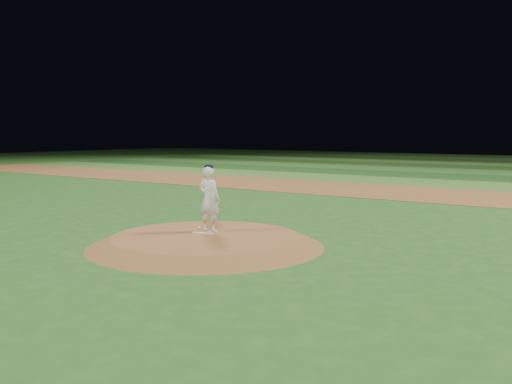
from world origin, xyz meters
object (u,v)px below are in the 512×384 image
pitchers_mound (206,241)px  pitcher_on_mound (209,198)px  pitching_rubber (203,233)px  rosin_bag (200,228)px

pitchers_mound → pitcher_on_mound: pitcher_on_mound is taller
pitching_rubber → rosin_bag: bearing=124.2°
pitching_rubber → pitcher_on_mound: size_ratio=0.32×
pitchers_mound → pitching_rubber: pitching_rubber is taller
rosin_bag → pitcher_on_mound: bearing=-16.0°
pitchers_mound → pitcher_on_mound: size_ratio=3.36×
pitching_rubber → pitcher_on_mound: pitcher_on_mound is taller
pitching_rubber → rosin_bag: size_ratio=5.11×
pitchers_mound → pitcher_on_mound: (-0.28, 0.45, 0.93)m
pitchers_mound → rosin_bag: (-0.70, 0.57, 0.15)m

